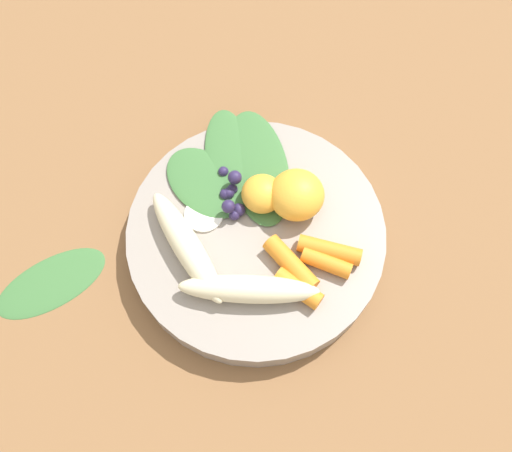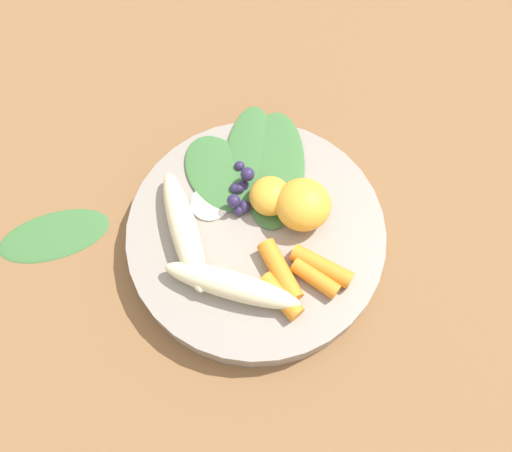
% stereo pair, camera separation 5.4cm
% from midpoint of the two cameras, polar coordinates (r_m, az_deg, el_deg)
% --- Properties ---
extents(ground_plane, '(2.40, 2.40, 0.00)m').
position_cam_midpoint_polar(ground_plane, '(0.57, 2.66, -1.91)').
color(ground_plane, brown).
extents(bowl, '(0.26, 0.26, 0.03)m').
position_cam_midpoint_polar(bowl, '(0.56, 2.73, -1.34)').
color(bowl, gray).
rests_on(bowl, ground_plane).
extents(banana_peeled_left, '(0.13, 0.09, 0.03)m').
position_cam_midpoint_polar(banana_peeled_left, '(0.51, 0.50, -6.45)').
color(banana_peeled_left, beige).
rests_on(banana_peeled_left, bowl).
extents(banana_peeled_right, '(0.13, 0.08, 0.03)m').
position_cam_midpoint_polar(banana_peeled_right, '(0.53, -4.54, -0.75)').
color(banana_peeled_right, beige).
rests_on(banana_peeled_right, bowl).
extents(orange_segment_near, '(0.04, 0.04, 0.03)m').
position_cam_midpoint_polar(orange_segment_near, '(0.55, 4.26, 2.77)').
color(orange_segment_near, '#F4A833').
rests_on(orange_segment_near, bowl).
extents(orange_segment_far, '(0.05, 0.05, 0.04)m').
position_cam_midpoint_polar(orange_segment_far, '(0.54, 7.67, 1.87)').
color(orange_segment_far, '#F4A833').
rests_on(orange_segment_far, bowl).
extents(carrot_front, '(0.05, 0.02, 0.02)m').
position_cam_midpoint_polar(carrot_front, '(0.52, 5.53, -7.52)').
color(carrot_front, orange).
rests_on(carrot_front, bowl).
extents(carrot_mid_left, '(0.06, 0.03, 0.02)m').
position_cam_midpoint_polar(carrot_mid_left, '(0.52, 5.40, -4.93)').
color(carrot_mid_left, orange).
rests_on(carrot_mid_left, bowl).
extents(carrot_mid_right, '(0.05, 0.02, 0.02)m').
position_cam_midpoint_polar(carrot_mid_right, '(0.53, 9.01, -5.61)').
color(carrot_mid_right, orange).
rests_on(carrot_mid_right, bowl).
extents(carrot_rear, '(0.06, 0.03, 0.02)m').
position_cam_midpoint_polar(carrot_rear, '(0.53, 9.62, -4.42)').
color(carrot_rear, orange).
rests_on(carrot_rear, bowl).
extents(blueberry_pile, '(0.05, 0.05, 0.03)m').
position_cam_midpoint_polar(blueberry_pile, '(0.55, 1.23, 3.42)').
color(blueberry_pile, '#2D234C').
rests_on(blueberry_pile, bowl).
extents(coconut_shred_patch, '(0.04, 0.04, 0.00)m').
position_cam_midpoint_polar(coconut_shred_patch, '(0.56, -2.00, 2.04)').
color(coconut_shred_patch, white).
rests_on(coconut_shred_patch, bowl).
extents(kale_leaf_left, '(0.14, 0.14, 0.01)m').
position_cam_midpoint_polar(kale_leaf_left, '(0.58, 4.56, 5.62)').
color(kale_leaf_left, '#3D7038').
rests_on(kale_leaf_left, bowl).
extents(kale_leaf_right, '(0.12, 0.13, 0.01)m').
position_cam_midpoint_polar(kale_leaf_right, '(0.58, 1.90, 6.81)').
color(kale_leaf_right, '#3D7038').
rests_on(kale_leaf_right, bowl).
extents(kale_leaf_rear, '(0.11, 0.08, 0.01)m').
position_cam_midpoint_polar(kale_leaf_rear, '(0.57, -1.15, 5.18)').
color(kale_leaf_rear, '#3D7038').
rests_on(kale_leaf_rear, bowl).
extents(kale_leaf_stray, '(0.10, 0.13, 0.01)m').
position_cam_midpoint_polar(kale_leaf_stray, '(0.60, -17.67, -1.15)').
color(kale_leaf_stray, '#3D7038').
rests_on(kale_leaf_stray, ground_plane).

